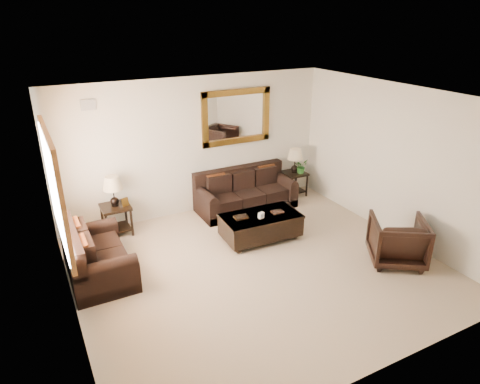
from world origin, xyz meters
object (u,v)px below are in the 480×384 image
end_table_left (114,197)px  coffee_table (261,224)px  armchair (398,238)px  loveseat (94,258)px  end_table_right (295,165)px  sofa (245,195)px

end_table_left → coffee_table: (2.23, -1.40, -0.44)m
end_table_left → armchair: size_ratio=1.32×
coffee_table → armchair: bearing=-44.2°
loveseat → end_table_left: end_table_left is taller
end_table_right → coffee_table: (-1.68, -1.41, -0.40)m
end_table_right → armchair: end_table_right is taller
loveseat → coffee_table: bearing=-93.2°
sofa → coffee_table: bearing=-106.2°
end_table_right → coffee_table: 2.23m
end_table_left → end_table_right: 3.91m
end_table_left → sofa: bearing=-2.3°
sofa → loveseat: bearing=-160.6°
end_table_right → armchair: size_ratio=1.26×
sofa → armchair: armchair is taller
loveseat → end_table_right: bearing=-74.5°
loveseat → armchair: (4.42, -1.84, 0.11)m
sofa → end_table_right: (1.30, 0.12, 0.40)m
end_table_left → end_table_right: end_table_left is taller
loveseat → armchair: size_ratio=1.80×
sofa → end_table_left: (-2.60, 0.10, 0.43)m
loveseat → coffee_table: 2.85m
end_table_left → coffee_table: 2.67m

